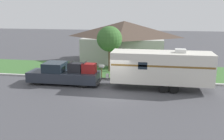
# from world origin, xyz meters

# --- Properties ---
(ground_plane) EXTENTS (120.00, 120.00, 0.00)m
(ground_plane) POSITION_xyz_m (0.00, 0.00, 0.00)
(ground_plane) COLOR #47474C
(curb_strip) EXTENTS (80.00, 0.30, 0.14)m
(curb_strip) POSITION_xyz_m (0.00, 3.75, 0.07)
(curb_strip) COLOR #ADADA8
(curb_strip) RESTS_ON ground_plane
(lawn_strip) EXTENTS (80.00, 7.00, 0.03)m
(lawn_strip) POSITION_xyz_m (0.00, 7.40, 0.01)
(lawn_strip) COLOR #3D6B33
(lawn_strip) RESTS_ON ground_plane
(house_across_street) EXTENTS (10.20, 7.05, 4.94)m
(house_across_street) POSITION_xyz_m (-0.66, 12.55, 2.56)
(house_across_street) COLOR #B2B2A8
(house_across_street) RESTS_ON ground_plane
(pickup_truck) EXTENTS (6.23, 1.97, 2.00)m
(pickup_truck) POSITION_xyz_m (-4.51, 1.94, 0.86)
(pickup_truck) COLOR black
(pickup_truck) RESTS_ON ground_plane
(travel_trailer) EXTENTS (8.87, 2.34, 3.31)m
(travel_trailer) POSITION_xyz_m (3.67, 1.94, 1.80)
(travel_trailer) COLOR black
(travel_trailer) RESTS_ON ground_plane
(mailbox) EXTENTS (0.48, 0.20, 1.24)m
(mailbox) POSITION_xyz_m (-1.75, 4.39, 0.95)
(mailbox) COLOR brown
(mailbox) RESTS_ON ground_plane
(tree_in_yard) EXTENTS (2.58, 2.58, 4.69)m
(tree_in_yard) POSITION_xyz_m (-1.47, 6.99, 3.38)
(tree_in_yard) COLOR brown
(tree_in_yard) RESTS_ON ground_plane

